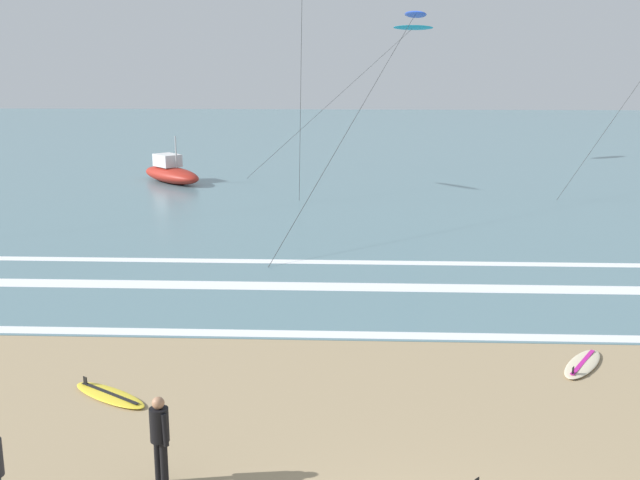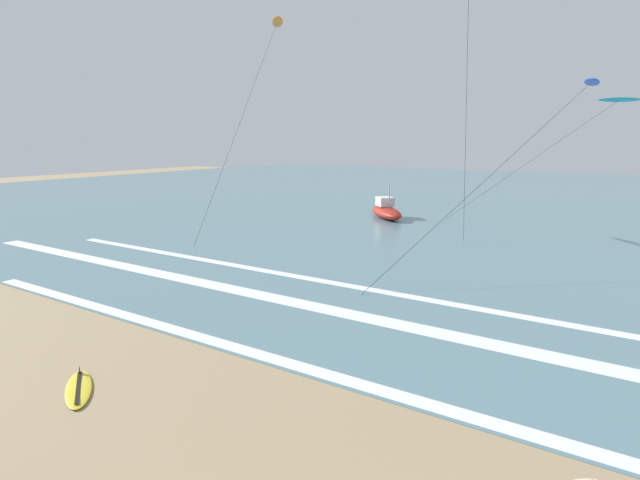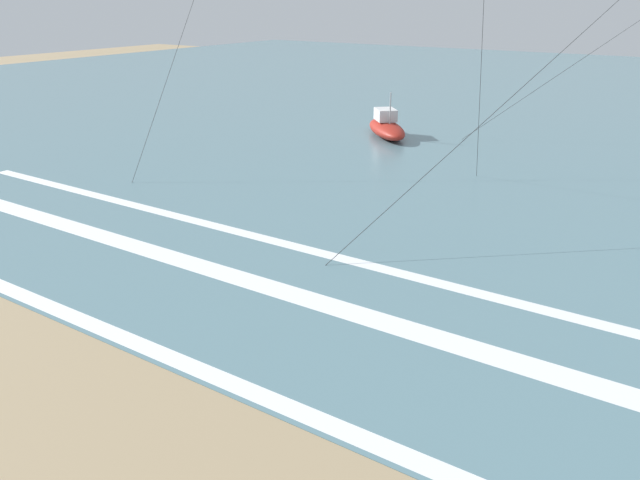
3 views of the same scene
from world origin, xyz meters
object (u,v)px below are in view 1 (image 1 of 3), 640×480
(kite_blue_high_right, at_px, (414,16))
(surfboard_right_spare, at_px, (110,395))
(offshore_boat, at_px, (171,173))
(surfer_mid_group, at_px, (160,433))
(surfboard_foreground_flat, at_px, (583,364))
(kite_cyan_low_near, at_px, (412,29))

(kite_blue_high_right, bearing_deg, surfboard_right_spare, -107.35)
(offshore_boat, bearing_deg, kite_blue_high_right, -11.71)
(surfer_mid_group, xyz_separation_m, offshore_boat, (-7.29, 32.19, -0.40))
(surfer_mid_group, distance_m, offshore_boat, 33.01)
(surfboard_foreground_flat, relative_size, kite_blue_high_right, 0.12)
(surfboard_right_spare, bearing_deg, kite_cyan_low_near, 77.02)
(surfboard_right_spare, bearing_deg, kite_blue_high_right, 72.65)
(surfer_mid_group, distance_m, kite_cyan_low_near, 43.56)
(kite_blue_high_right, bearing_deg, kite_cyan_low_near, 86.28)
(kite_cyan_low_near, relative_size, offshore_boat, 2.38)
(kite_cyan_low_near, bearing_deg, kite_blue_high_right, -93.72)
(surfboard_right_spare, xyz_separation_m, kite_blue_high_right, (8.12, 26.00, 9.01))
(surfboard_foreground_flat, height_order, offshore_boat, offshore_boat)
(surfboard_foreground_flat, relative_size, kite_cyan_low_near, 0.18)
(surfboard_right_spare, bearing_deg, surfboard_foreground_flat, 11.71)
(surfer_mid_group, distance_m, surfboard_foreground_flat, 10.25)
(surfboard_right_spare, xyz_separation_m, kite_cyan_low_near, (8.96, 38.85, 8.84))
(surfboard_foreground_flat, bearing_deg, surfboard_right_spare, -168.29)
(surfer_mid_group, xyz_separation_m, kite_cyan_low_near, (7.01, 42.26, 7.93))
(surfboard_right_spare, distance_m, offshore_boat, 29.29)
(surfboard_foreground_flat, height_order, kite_cyan_low_near, kite_cyan_low_near)
(surfboard_right_spare, distance_m, kite_blue_high_right, 28.69)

